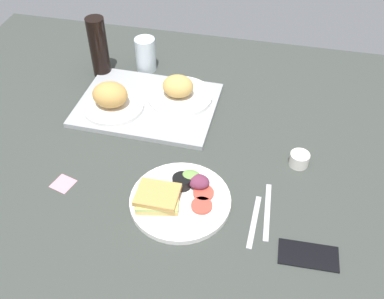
# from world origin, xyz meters

# --- Properties ---
(ground_plane) EXTENTS (1.90, 1.50, 0.03)m
(ground_plane) POSITION_xyz_m (0.00, 0.00, -0.01)
(ground_plane) COLOR #383D38
(serving_tray) EXTENTS (0.46, 0.34, 0.02)m
(serving_tray) POSITION_xyz_m (-0.18, 0.24, 0.01)
(serving_tray) COLOR #9EA0A3
(serving_tray) RESTS_ON ground_plane
(bread_plate_near) EXTENTS (0.20, 0.20, 0.09)m
(bread_plate_near) POSITION_xyz_m (-0.28, 0.19, 0.05)
(bread_plate_near) COLOR white
(bread_plate_near) RESTS_ON serving_tray
(bread_plate_far) EXTENTS (0.22, 0.22, 0.08)m
(bread_plate_far) POSITION_xyz_m (-0.08, 0.29, 0.04)
(bread_plate_far) COLOR white
(bread_plate_far) RESTS_ON serving_tray
(plate_with_salad) EXTENTS (0.27, 0.27, 0.05)m
(plate_with_salad) POSITION_xyz_m (0.02, -0.13, 0.02)
(plate_with_salad) COLOR white
(plate_with_salad) RESTS_ON ground_plane
(drinking_glass) EXTENTS (0.07, 0.07, 0.12)m
(drinking_glass) POSITION_xyz_m (-0.25, 0.46, 0.06)
(drinking_glass) COLOR silver
(drinking_glass) RESTS_ON ground_plane
(soda_bottle) EXTENTS (0.06, 0.06, 0.22)m
(soda_bottle) POSITION_xyz_m (-0.39, 0.39, 0.11)
(soda_bottle) COLOR black
(soda_bottle) RESTS_ON ground_plane
(espresso_cup) EXTENTS (0.06, 0.06, 0.04)m
(espresso_cup) POSITION_xyz_m (0.33, 0.08, 0.02)
(espresso_cup) COLOR silver
(espresso_cup) RESTS_ON ground_plane
(fork) EXTENTS (0.02, 0.17, 0.01)m
(fork) POSITION_xyz_m (0.23, -0.16, 0.00)
(fork) COLOR #B7B7BC
(fork) RESTS_ON ground_plane
(knife) EXTENTS (0.02, 0.19, 0.01)m
(knife) POSITION_xyz_m (0.26, -0.12, 0.00)
(knife) COLOR #B7B7BC
(knife) RESTS_ON ground_plane
(cell_phone) EXTENTS (0.15, 0.08, 0.01)m
(cell_phone) POSITION_xyz_m (0.36, -0.23, 0.00)
(cell_phone) COLOR black
(cell_phone) RESTS_ON ground_plane
(sticky_note) EXTENTS (0.07, 0.07, 0.00)m
(sticky_note) POSITION_xyz_m (-0.31, -0.14, 0.00)
(sticky_note) COLOR pink
(sticky_note) RESTS_ON ground_plane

